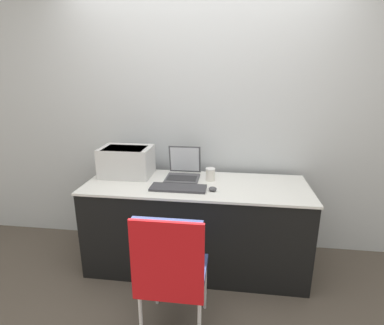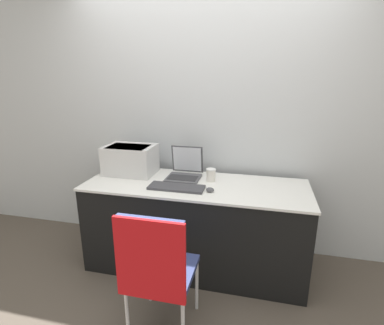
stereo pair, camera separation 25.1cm
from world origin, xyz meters
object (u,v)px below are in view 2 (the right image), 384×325
at_px(external_keyboard, 176,187).
at_px(coffee_cup, 211,175).
at_px(laptop_left, 185,171).
at_px(chair, 157,265).
at_px(mouse, 210,190).
at_px(printer, 130,159).

xyz_separation_m(external_keyboard, coffee_cup, (0.25, 0.24, 0.05)).
bearing_deg(laptop_left, chair, -85.20).
xyz_separation_m(mouse, chair, (-0.20, -0.71, -0.24)).
height_order(external_keyboard, chair, chair).
bearing_deg(coffee_cup, external_keyboard, -135.47).
xyz_separation_m(external_keyboard, chair, (0.08, -0.72, -0.23)).
relative_size(laptop_left, mouse, 4.79).
distance_m(external_keyboard, mouse, 0.28).
bearing_deg(printer, mouse, -19.55).
bearing_deg(laptop_left, external_keyboard, -89.16).
distance_m(coffee_cup, mouse, 0.26).
relative_size(external_keyboard, coffee_cup, 4.10).
distance_m(laptop_left, coffee_cup, 0.25).
bearing_deg(mouse, chair, -105.88).
distance_m(laptop_left, chair, 1.05).
xyz_separation_m(laptop_left, coffee_cup, (0.25, -0.04, -0.00)).
distance_m(laptop_left, mouse, 0.42).
bearing_deg(coffee_cup, laptop_left, 169.93).
bearing_deg(coffee_cup, printer, 177.27).
height_order(printer, external_keyboard, printer).
height_order(mouse, chair, chair).
distance_m(coffee_cup, chair, 1.02).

